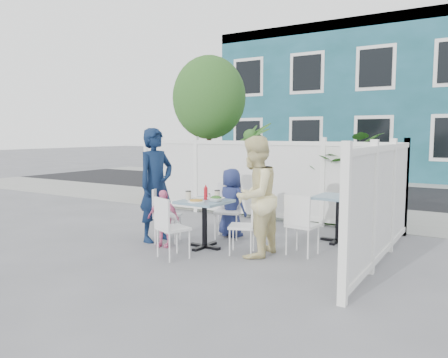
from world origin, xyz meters
The scene contains 30 objects.
ground centered at (0.00, 0.00, 0.00)m, with size 80.00×80.00×0.00m, color slate.
near_sidewalk centered at (0.00, 3.80, 0.01)m, with size 24.00×2.60×0.01m, color gray.
street centered at (0.00, 7.50, 0.00)m, with size 24.00×5.00×0.01m, color black.
far_sidewalk centered at (0.00, 10.60, 0.01)m, with size 24.00×1.60×0.01m, color gray.
building centered at (-0.50, 14.00, 3.00)m, with size 11.00×6.00×6.00m.
fence_back centered at (0.10, 2.40, 0.78)m, with size 5.86×0.08×1.60m.
fence_right centered at (3.00, 0.60, 0.78)m, with size 0.08×3.66×1.60m.
tree centered at (-1.60, 3.30, 2.59)m, with size 1.80×1.62×3.59m.
utility_cabinet centered at (-2.37, 4.00, 0.71)m, with size 0.77×0.55×1.43m, color gold.
potted_shrub_a centered at (-0.34, 3.10, 0.99)m, with size 1.11×1.11×1.98m, color #2C551D.
potted_shrub_b centered at (1.62, 3.00, 0.89)m, with size 1.60×1.39×1.78m, color #2C551D.
main_table centered at (0.53, -0.06, 0.57)m, with size 0.72×0.72×0.74m.
spare_table centered at (2.17, 1.37, 0.58)m, with size 0.73×0.73×0.75m.
chair_left centered at (-0.24, -0.11, 0.51)m, with size 0.51×0.52×0.88m.
chair_right centered at (1.25, -0.02, 0.48)m, with size 0.48×0.48×0.83m.
chair_back centered at (0.47, 0.75, 0.53)m, with size 0.53×0.52×0.91m.
chair_near centered at (0.43, -0.81, 0.51)m, with size 0.51×0.50×0.87m.
chair_spare centered at (1.94, 0.29, 0.52)m, with size 0.44×0.43×0.89m.
man centered at (-0.40, -0.09, 0.92)m, with size 0.67×0.44×1.84m, color #0D1D3B.
woman centered at (1.39, -0.06, 0.86)m, with size 0.84×0.65×1.72m, color #E9CE58.
boy centered at (0.50, 0.80, 0.58)m, with size 0.57×0.37×1.16m, color navy.
toddler centered at (-0.06, -0.33, 0.44)m, with size 0.52×0.22×0.89m, color pink.
plate_main centered at (0.50, -0.24, 0.74)m, with size 0.26×0.26×0.02m, color white.
plate_side centered at (0.34, 0.05, 0.74)m, with size 0.21×0.21×0.01m, color white.
salad_bowl centered at (0.73, -0.04, 0.76)m, with size 0.24×0.24×0.06m, color white.
coffee_cup_a centered at (0.28, -0.13, 0.80)m, with size 0.08×0.08×0.13m, color beige.
coffee_cup_b centered at (0.62, 0.17, 0.80)m, with size 0.08×0.08×0.13m, color beige.
ketchup_bottle centered at (0.50, 0.02, 0.83)m, with size 0.06×0.06×0.19m, color #AE121C.
salt_shaker centered at (0.47, 0.16, 0.77)m, with size 0.03×0.03×0.06m, color white.
pepper_shaker centered at (0.46, 0.19, 0.77)m, with size 0.03×0.03×0.07m, color black.
Camera 1 is at (4.22, -5.50, 1.75)m, focal length 35.00 mm.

